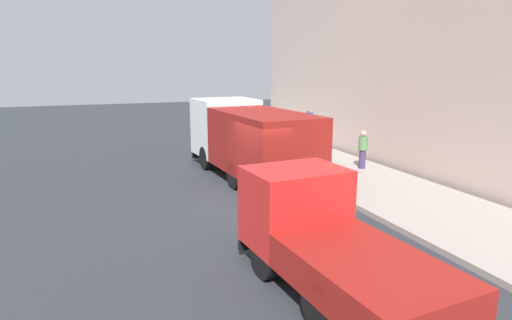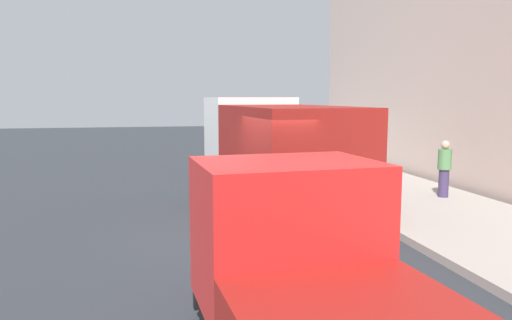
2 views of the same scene
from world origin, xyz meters
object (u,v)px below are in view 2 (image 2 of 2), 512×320
at_px(large_utility_truck, 272,146).
at_px(traffic_cone_orange, 311,163).
at_px(small_flatbed_truck, 325,292).
at_px(street_sign_post, 358,146).
at_px(pedestrian_walking, 444,167).

bearing_deg(large_utility_truck, traffic_cone_orange, 54.62).
relative_size(small_flatbed_truck, street_sign_post, 2.06).
bearing_deg(small_flatbed_truck, traffic_cone_orange, 67.99).
relative_size(large_utility_truck, street_sign_post, 3.12).
height_order(pedestrian_walking, traffic_cone_orange, pedestrian_walking).
height_order(traffic_cone_orange, street_sign_post, street_sign_post).
height_order(large_utility_truck, pedestrian_walking, large_utility_truck).
relative_size(pedestrian_walking, traffic_cone_orange, 2.18).
bearing_deg(large_utility_truck, small_flatbed_truck, -104.46).
bearing_deg(street_sign_post, pedestrian_walking, 1.01).
relative_size(large_utility_truck, small_flatbed_truck, 1.51).
distance_m(traffic_cone_orange, street_sign_post, 5.15).
bearing_deg(small_flatbed_truck, large_utility_truck, 75.26).
xyz_separation_m(small_flatbed_truck, traffic_cone_orange, (4.06, 12.72, -0.52)).
xyz_separation_m(large_utility_truck, traffic_cone_orange, (2.46, 4.04, -1.08)).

